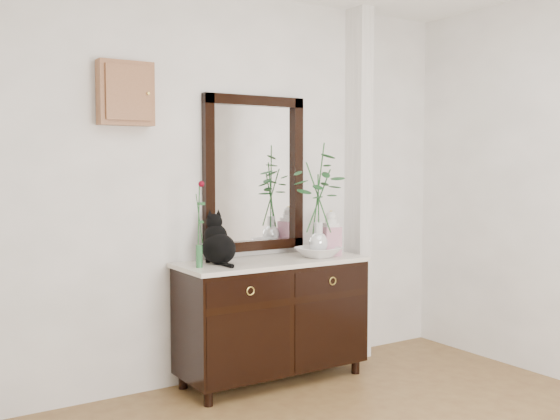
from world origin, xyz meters
TOP-DOWN VIEW (x-y plane):
  - wall_back at (0.00, 1.98)m, footprint 3.60×0.04m
  - pilaster at (1.00, 1.90)m, footprint 0.12×0.20m
  - sideboard at (0.10, 1.73)m, footprint 1.33×0.52m
  - wall_mirror at (0.10, 1.97)m, footprint 0.80×0.06m
  - key_cabinet at (-0.85, 1.94)m, footprint 0.35×0.10m
  - cat at (-0.29, 1.77)m, footprint 0.24×0.29m
  - lotus_bowl at (0.44, 1.66)m, footprint 0.34×0.34m
  - vase_branches at (0.44, 1.66)m, footprint 0.49×0.49m
  - bud_vase_rose at (-0.47, 1.69)m, footprint 0.08×0.08m
  - ginger_jar at (0.58, 1.69)m, footprint 0.15×0.15m

SIDE VIEW (x-z plane):
  - sideboard at x=0.10m, z-range 0.06..0.88m
  - lotus_bowl at x=0.44m, z-range 0.85..0.92m
  - ginger_jar at x=0.58m, z-range 0.85..1.18m
  - cat at x=-0.29m, z-range 0.85..1.19m
  - bud_vase_rose at x=-0.47m, z-range 0.85..1.41m
  - vase_branches at x=0.44m, z-range 0.87..1.67m
  - wall_back at x=0.00m, z-range 0.00..2.70m
  - pilaster at x=1.00m, z-range 0.00..2.70m
  - wall_mirror at x=0.10m, z-range 0.89..1.99m
  - key_cabinet at x=-0.85m, z-range 1.75..2.15m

